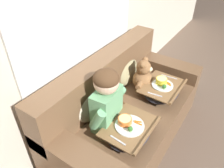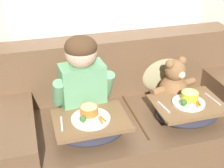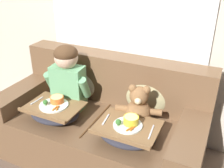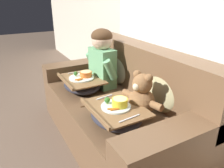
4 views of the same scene
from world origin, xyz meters
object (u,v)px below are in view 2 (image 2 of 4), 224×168
(throw_pillow_behind_teddy, at_px, (163,68))
(child_figure, at_px, (82,75))
(couch, at_px, (129,120))
(teddy_bear, at_px, (174,84))
(lap_tray_teddy, at_px, (188,110))
(lap_tray_child, at_px, (91,126))
(throw_pillow_behind_child, at_px, (78,79))

(throw_pillow_behind_teddy, relative_size, child_figure, 0.71)
(couch, distance_m, teddy_bear, 0.43)
(throw_pillow_behind_teddy, height_order, child_figure, child_figure)
(child_figure, bearing_deg, teddy_bear, -0.32)
(lap_tray_teddy, bearing_deg, couch, 144.04)
(couch, bearing_deg, child_figure, -177.36)
(lap_tray_child, height_order, lap_tray_teddy, lap_tray_teddy)
(throw_pillow_behind_child, relative_size, throw_pillow_behind_teddy, 0.97)
(throw_pillow_behind_teddy, relative_size, lap_tray_teddy, 0.89)
(teddy_bear, relative_size, lap_tray_teddy, 0.82)
(couch, relative_size, lap_tray_child, 3.86)
(throw_pillow_behind_teddy, bearing_deg, throw_pillow_behind_child, 180.00)
(couch, distance_m, child_figure, 0.55)
(throw_pillow_behind_teddy, relative_size, lap_tray_child, 0.90)
(throw_pillow_behind_teddy, relative_size, teddy_bear, 1.08)
(throw_pillow_behind_child, xyz_separation_m, throw_pillow_behind_teddy, (0.67, -0.00, 0.00))
(throw_pillow_behind_teddy, distance_m, child_figure, 0.71)
(couch, xyz_separation_m, throw_pillow_behind_teddy, (0.33, 0.19, 0.30))
(throw_pillow_behind_teddy, height_order, lap_tray_child, throw_pillow_behind_teddy)
(throw_pillow_behind_teddy, bearing_deg, child_figure, -163.27)
(teddy_bear, height_order, lap_tray_teddy, teddy_bear)
(couch, distance_m, lap_tray_teddy, 0.45)
(throw_pillow_behind_child, distance_m, lap_tray_teddy, 0.80)
(throw_pillow_behind_child, height_order, teddy_bear, throw_pillow_behind_child)
(teddy_bear, height_order, lap_tray_child, teddy_bear)
(throw_pillow_behind_child, relative_size, child_figure, 0.69)
(couch, height_order, throw_pillow_behind_teddy, couch)
(couch, relative_size, child_figure, 3.05)
(throw_pillow_behind_teddy, distance_m, lap_tray_teddy, 0.44)
(throw_pillow_behind_child, distance_m, lap_tray_child, 0.44)
(couch, bearing_deg, lap_tray_child, -144.12)
(teddy_bear, bearing_deg, lap_tray_child, -161.60)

